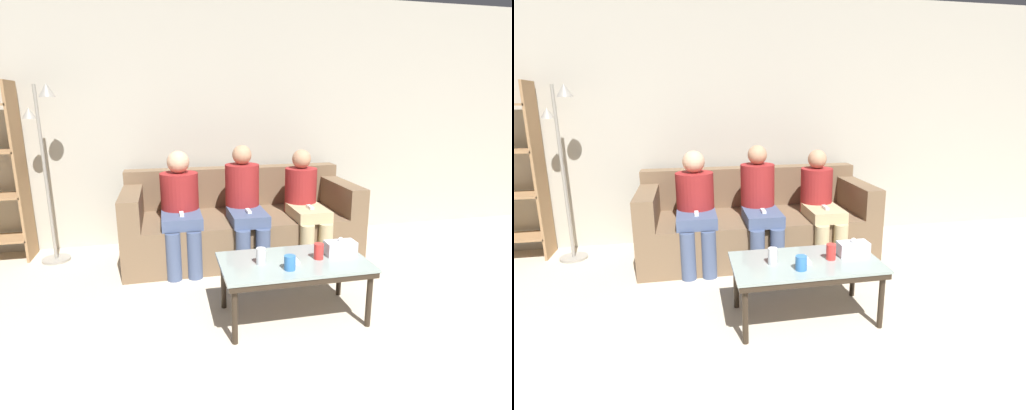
% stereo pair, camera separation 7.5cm
% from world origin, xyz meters
% --- Properties ---
extents(wall_back, '(12.00, 0.06, 2.60)m').
position_xyz_m(wall_back, '(0.00, 3.87, 1.30)').
color(wall_back, '#B7B2A3').
rests_on(wall_back, ground_plane).
extents(couch, '(2.26, 0.97, 0.84)m').
position_xyz_m(couch, '(0.00, 3.31, 0.31)').
color(couch, brown).
rests_on(couch, ground_plane).
extents(coffee_table, '(1.03, 0.58, 0.43)m').
position_xyz_m(coffee_table, '(0.12, 1.96, 0.39)').
color(coffee_table, '#8C9E99').
rests_on(coffee_table, ground_plane).
extents(cup_near_left, '(0.07, 0.07, 0.11)m').
position_xyz_m(cup_near_left, '(0.30, 1.95, 0.49)').
color(cup_near_left, red).
rests_on(cup_near_left, coffee_table).
extents(cup_near_right, '(0.07, 0.07, 0.11)m').
position_xyz_m(cup_near_right, '(-0.12, 1.96, 0.49)').
color(cup_near_right, silver).
rests_on(cup_near_right, coffee_table).
extents(cup_far_center, '(0.08, 0.08, 0.10)m').
position_xyz_m(cup_far_center, '(0.05, 1.82, 0.48)').
color(cup_far_center, '#3372BF').
rests_on(cup_far_center, coffee_table).
extents(tissue_box, '(0.22, 0.12, 0.13)m').
position_xyz_m(tissue_box, '(0.49, 2.00, 0.48)').
color(tissue_box, silver).
rests_on(tissue_box, coffee_table).
extents(game_remote, '(0.04, 0.15, 0.02)m').
position_xyz_m(game_remote, '(0.12, 1.96, 0.44)').
color(game_remote, white).
rests_on(game_remote, coffee_table).
extents(standing_lamp, '(0.31, 0.26, 1.67)m').
position_xyz_m(standing_lamp, '(-1.79, 3.50, 1.03)').
color(standing_lamp, gray).
rests_on(standing_lamp, ground_plane).
extents(seated_person_left_end, '(0.35, 0.67, 1.08)m').
position_xyz_m(seated_person_left_end, '(-0.60, 3.10, 0.58)').
color(seated_person_left_end, '#47567A').
rests_on(seated_person_left_end, ground_plane).
extents(seated_person_mid_left, '(0.33, 0.72, 1.11)m').
position_xyz_m(seated_person_mid_left, '(0.00, 3.08, 0.59)').
color(seated_person_mid_left, '#47567A').
rests_on(seated_person_mid_left, ground_plane).
extents(seated_person_mid_right, '(0.32, 0.70, 1.06)m').
position_xyz_m(seated_person_mid_right, '(0.60, 3.07, 0.56)').
color(seated_person_mid_right, tan).
rests_on(seated_person_mid_right, ground_plane).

